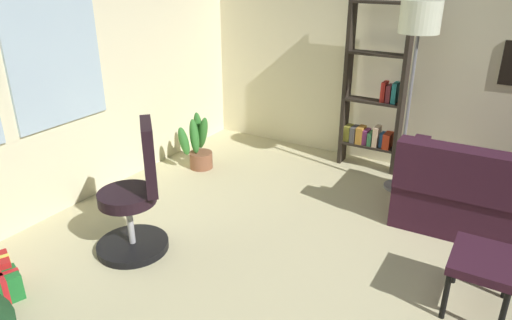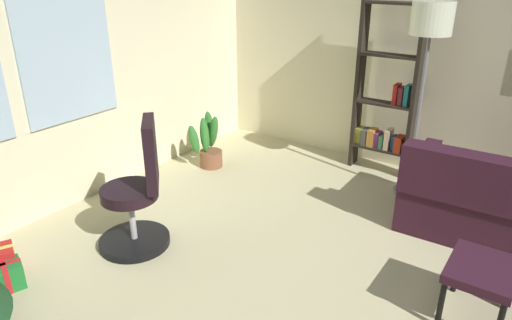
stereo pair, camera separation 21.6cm
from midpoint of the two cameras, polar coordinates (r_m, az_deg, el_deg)
wall_back_with_windows at (r=4.34m, az=-22.72°, el=10.39°), size 5.15×0.12×2.55m
wall_right_with_frames at (r=5.07m, az=26.88°, el=11.24°), size 0.12×5.72×2.55m
footstool at (r=3.30m, az=27.68°, el=-12.27°), size 0.48×0.39×0.40m
gift_box_green at (r=3.71m, az=-26.91°, el=-12.62°), size 0.27×0.25×0.20m
office_chair at (r=3.72m, az=-12.71°, el=-4.72°), size 0.58×0.58×1.04m
bookshelf at (r=5.07m, az=16.87°, el=7.13°), size 0.18×0.64×1.85m
floor_lamp at (r=4.46m, az=21.92°, el=14.19°), size 0.36×0.36×1.81m
potted_plant at (r=5.17m, az=-4.73°, el=2.04°), size 0.43×0.34×0.59m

